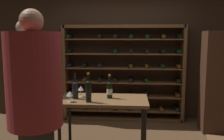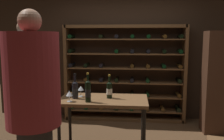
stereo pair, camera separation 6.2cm
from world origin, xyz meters
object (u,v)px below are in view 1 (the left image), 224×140
(wine_rack, at_px, (124,74))
(person_bystander_red_print, at_px, (35,102))
(wine_glass_stemmed_left, at_px, (70,94))
(wine_glass_stemmed_center, at_px, (81,89))
(wine_bottle_red_label, at_px, (88,91))
(tasting_table, at_px, (104,105))
(wine_bottle_green_slim, at_px, (75,90))
(wine_bottle_amber_reserve, at_px, (110,90))
(display_cabinet, at_px, (215,82))
(person_host_in_suit, at_px, (26,79))

(wine_rack, relative_size, person_bystander_red_print, 1.24)
(wine_glass_stemmed_left, relative_size, wine_glass_stemmed_center, 0.92)
(wine_bottle_red_label, xyz_separation_m, wine_glass_stemmed_left, (-0.24, -0.01, -0.04))
(tasting_table, height_order, person_bystander_red_print, person_bystander_red_print)
(tasting_table, relative_size, wine_bottle_green_slim, 3.46)
(wine_bottle_green_slim, bearing_deg, wine_bottle_red_label, -37.52)
(wine_bottle_green_slim, height_order, wine_glass_stemmed_center, wine_bottle_green_slim)
(tasting_table, height_order, wine_glass_stemmed_left, wine_glass_stemmed_left)
(wine_bottle_green_slim, height_order, wine_bottle_red_label, wine_bottle_red_label)
(person_bystander_red_print, relative_size, wine_bottle_red_label, 5.10)
(wine_bottle_amber_reserve, bearing_deg, person_bystander_red_print, -122.08)
(wine_glass_stemmed_left, bearing_deg, wine_rack, 70.64)
(wine_rack, distance_m, wine_bottle_green_slim, 1.74)
(wine_rack, height_order, tasting_table, wine_rack)
(person_bystander_red_print, bearing_deg, wine_glass_stemmed_center, 165.35)
(person_bystander_red_print, distance_m, display_cabinet, 3.16)
(wine_rack, distance_m, wine_glass_stemmed_left, 1.91)
(wine_glass_stemmed_center, bearing_deg, tasting_table, -14.02)
(wine_bottle_green_slim, bearing_deg, wine_bottle_amber_reserve, 7.78)
(wine_glass_stemmed_left, bearing_deg, display_cabinet, 30.22)
(wine_bottle_red_label, height_order, wine_glass_stemmed_left, wine_bottle_red_label)
(wine_glass_stemmed_left, height_order, wine_glass_stemmed_center, wine_glass_stemmed_center)
(wine_glass_stemmed_left, bearing_deg, tasting_table, 25.07)
(person_bystander_red_print, xyz_separation_m, wine_bottle_amber_reserve, (0.62, 1.00, -0.09))
(person_host_in_suit, distance_m, wine_bottle_green_slim, 0.86)
(display_cabinet, bearing_deg, wine_rack, 162.83)
(display_cabinet, bearing_deg, person_bystander_red_print, -138.90)
(display_cabinet, relative_size, wine_bottle_red_label, 4.70)
(wine_bottle_red_label, bearing_deg, wine_rack, 77.63)
(wine_bottle_green_slim, xyz_separation_m, wine_glass_stemmed_left, (-0.03, -0.17, -0.02))
(wine_rack, bearing_deg, wine_bottle_green_slim, -110.14)
(person_bystander_red_print, distance_m, wine_glass_stemmed_center, 1.07)
(person_host_in_suit, bearing_deg, wine_bottle_green_slim, -107.78)
(wine_bottle_amber_reserve, height_order, wine_glass_stemmed_center, wine_bottle_amber_reserve)
(wine_rack, height_order, wine_bottle_red_label, wine_rack)
(person_host_in_suit, distance_m, wine_bottle_amber_reserve, 1.28)
(tasting_table, height_order, wine_bottle_amber_reserve, wine_bottle_amber_reserve)
(person_bystander_red_print, height_order, wine_bottle_green_slim, person_bystander_red_print)
(person_bystander_red_print, height_order, wine_glass_stemmed_center, person_bystander_red_print)
(wine_rack, distance_m, wine_bottle_red_label, 1.84)
(tasting_table, distance_m, wine_glass_stemmed_center, 0.39)
(display_cabinet, relative_size, wine_glass_stemmed_left, 12.76)
(person_host_in_suit, distance_m, display_cabinet, 3.14)
(wine_rack, height_order, wine_bottle_amber_reserve, wine_rack)
(wine_glass_stemmed_left, bearing_deg, person_bystander_red_print, -100.08)
(wine_bottle_green_slim, relative_size, wine_bottle_amber_reserve, 1.05)
(person_host_in_suit, height_order, wine_bottle_green_slim, person_host_in_suit)
(wine_rack, relative_size, wine_bottle_red_label, 6.33)
(display_cabinet, height_order, wine_glass_stemmed_left, display_cabinet)
(wine_rack, distance_m, person_host_in_suit, 1.95)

